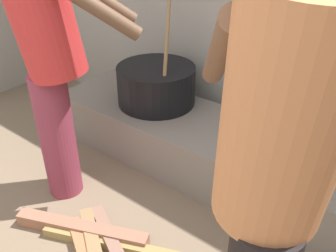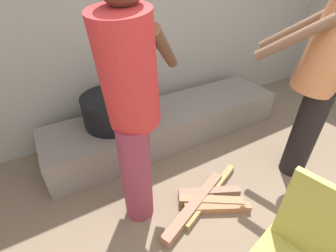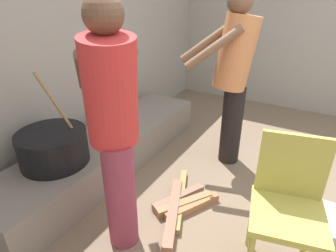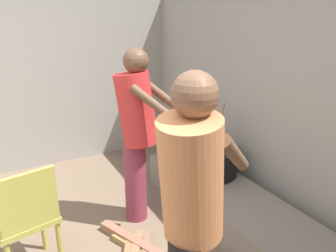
% 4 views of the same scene
% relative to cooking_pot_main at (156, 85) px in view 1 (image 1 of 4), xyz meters
% --- Properties ---
extents(hearth_ledge, '(2.43, 0.60, 0.34)m').
position_rel_cooking_pot_main_xyz_m(hearth_ledge, '(0.55, -0.05, -0.30)').
color(hearth_ledge, slate).
rests_on(hearth_ledge, ground_plane).
extents(cooking_pot_main, '(0.53, 0.53, 0.72)m').
position_rel_cooking_pot_main_xyz_m(cooking_pot_main, '(0.00, 0.00, 0.00)').
color(cooking_pot_main, black).
rests_on(cooking_pot_main, hearth_ledge).
extents(cook_in_orange_shirt, '(0.65, 0.73, 1.61)m').
position_rel_cooking_pot_main_xyz_m(cook_in_orange_shirt, '(1.23, -1.01, 0.45)').
color(cook_in_orange_shirt, black).
rests_on(cook_in_orange_shirt, ground_plane).
extents(cook_in_red_shirt, '(0.68, 0.70, 1.59)m').
position_rel_cooking_pot_main_xyz_m(cook_in_red_shirt, '(-0.09, -0.73, 0.44)').
color(cook_in_red_shirt, '#8C3347').
rests_on(cook_in_red_shirt, ground_plane).
extents(firewood_pile, '(0.89, 0.44, 0.07)m').
position_rel_cooking_pot_main_xyz_m(firewood_pile, '(0.36, -0.95, -0.44)').
color(firewood_pile, olive).
rests_on(firewood_pile, ground_plane).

